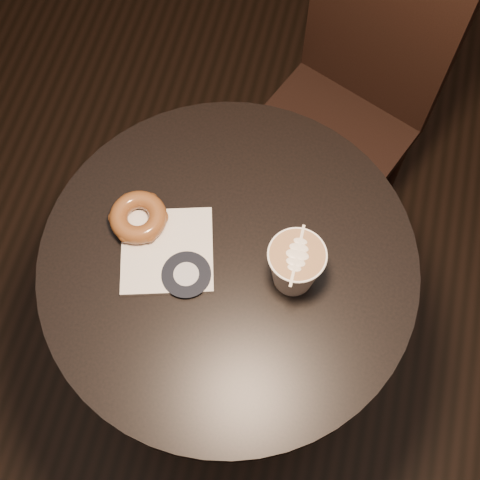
# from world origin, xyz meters

# --- Properties ---
(cafe_table) EXTENTS (0.70, 0.70, 0.75)m
(cafe_table) POSITION_xyz_m (0.00, 0.00, 0.55)
(cafe_table) COLOR black
(cafe_table) RESTS_ON ground
(chair) EXTENTS (0.48, 0.48, 0.93)m
(chair) POSITION_xyz_m (0.16, 0.60, 0.52)
(chair) COLOR black
(chair) RESTS_ON ground
(pastry_bag) EXTENTS (0.21, 0.21, 0.01)m
(pastry_bag) POSITION_xyz_m (-0.11, -0.01, 0.75)
(pastry_bag) COLOR silver
(pastry_bag) RESTS_ON cafe_table
(doughnut) EXTENTS (0.11, 0.11, 0.03)m
(doughnut) POSITION_xyz_m (-0.18, 0.03, 0.78)
(doughnut) COLOR brown
(doughnut) RESTS_ON pastry_bag
(latte_cup) EXTENTS (0.10, 0.10, 0.11)m
(latte_cup) POSITION_xyz_m (0.12, -0.01, 0.81)
(latte_cup) COLOR white
(latte_cup) RESTS_ON cafe_table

